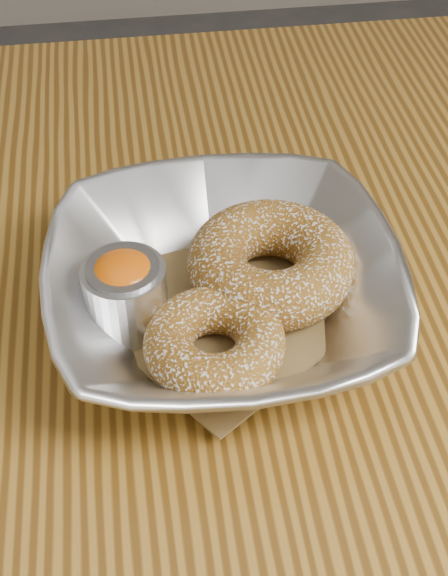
{
  "coord_description": "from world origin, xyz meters",
  "views": [
    {
      "loc": [
        -0.03,
        -0.37,
        1.14
      ],
      "look_at": [
        0.02,
        -0.01,
        0.78
      ],
      "focal_mm": 50.0,
      "sensor_mm": 36.0,
      "label": 1
    }
  ],
  "objects": [
    {
      "name": "ramekin",
      "position": [
        -0.04,
        -0.01,
        0.79
      ],
      "size": [
        0.05,
        0.05,
        0.06
      ],
      "color": "silver",
      "rests_on": "table"
    },
    {
      "name": "donut_front",
      "position": [
        0.01,
        -0.05,
        0.78
      ],
      "size": [
        0.11,
        0.11,
        0.03
      ],
      "primitive_type": "torus",
      "rotation": [
        0.0,
        0.0,
        0.36
      ],
      "color": "brown",
      "rests_on": "parchment"
    },
    {
      "name": "parchment",
      "position": [
        0.02,
        -0.01,
        0.76
      ],
      "size": [
        0.2,
        0.2,
        0.0
      ],
      "primitive_type": "cube",
      "rotation": [
        0.0,
        0.0,
        0.62
      ],
      "color": "brown",
      "rests_on": "table"
    },
    {
      "name": "table",
      "position": [
        0.0,
        0.0,
        0.65
      ],
      "size": [
        1.2,
        0.8,
        0.75
      ],
      "color": "brown",
      "rests_on": "ground_plane"
    },
    {
      "name": "donut_back",
      "position": [
        0.06,
        0.01,
        0.78
      ],
      "size": [
        0.13,
        0.13,
        0.04
      ],
      "primitive_type": "torus",
      "rotation": [
        0.0,
        0.0,
        0.22
      ],
      "color": "brown",
      "rests_on": "parchment"
    },
    {
      "name": "serving_bowl",
      "position": [
        0.02,
        -0.01,
        0.78
      ],
      "size": [
        0.23,
        0.23,
        0.06
      ],
      "primitive_type": "imported",
      "color": "silver",
      "rests_on": "table"
    }
  ]
}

